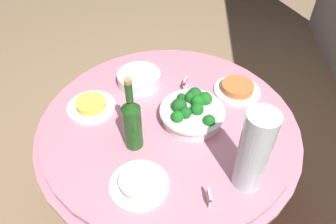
{
  "coord_description": "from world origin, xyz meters",
  "views": [
    {
      "loc": [
        1.01,
        0.06,
        1.77
      ],
      "look_at": [
        0.0,
        0.0,
        0.79
      ],
      "focal_mm": 35.25,
      "sensor_mm": 36.0,
      "label": 1
    }
  ],
  "objects": [
    {
      "name": "serving_tongs",
      "position": [
        0.06,
        0.39,
        0.74
      ],
      "size": [
        0.15,
        0.14,
        0.01
      ],
      "color": "silver",
      "rests_on": "buffet_table"
    },
    {
      "name": "label_placard_front",
      "position": [
        0.39,
        0.16,
        0.77
      ],
      "size": [
        0.05,
        0.02,
        0.05
      ],
      "color": "white",
      "rests_on": "buffet_table"
    },
    {
      "name": "food_plate_fried_egg",
      "position": [
        -0.06,
        -0.35,
        0.76
      ],
      "size": [
        0.22,
        0.22,
        0.04
      ],
      "color": "white",
      "rests_on": "buffet_table"
    },
    {
      "name": "label_placard_mid",
      "position": [
        -0.22,
        0.07,
        0.77
      ],
      "size": [
        0.05,
        0.02,
        0.05
      ],
      "color": "white",
      "rests_on": "buffet_table"
    },
    {
      "name": "wine_bottle",
      "position": [
        0.14,
        -0.13,
        0.87
      ],
      "size": [
        0.07,
        0.07,
        0.34
      ],
      "color": "#1E4E18",
      "rests_on": "buffet_table"
    },
    {
      "name": "food_plate_rice",
      "position": [
        0.34,
        -0.09,
        0.76
      ],
      "size": [
        0.22,
        0.22,
        0.04
      ],
      "color": "white",
      "rests_on": "buffet_table"
    },
    {
      "name": "plate_stack",
      "position": [
        -0.25,
        -0.16,
        0.77
      ],
      "size": [
        0.21,
        0.21,
        0.06
      ],
      "color": "white",
      "rests_on": "buffet_table"
    },
    {
      "name": "decorative_fruit_vase",
      "position": [
        0.29,
        0.31,
        0.89
      ],
      "size": [
        0.11,
        0.11,
        0.34
      ],
      "color": "silver",
      "rests_on": "buffet_table"
    },
    {
      "name": "food_plate_peanuts",
      "position": [
        -0.21,
        0.32,
        0.76
      ],
      "size": [
        0.22,
        0.22,
        0.04
      ],
      "color": "white",
      "rests_on": "buffet_table"
    },
    {
      "name": "ground_plane",
      "position": [
        0.0,
        0.0,
        0.0
      ],
      "size": [
        6.0,
        6.0,
        0.0
      ],
      "primitive_type": "plane",
      "color": "#9E7F5B"
    },
    {
      "name": "buffet_table",
      "position": [
        0.0,
        0.0,
        0.38
      ],
      "size": [
        1.16,
        1.16,
        0.74
      ],
      "color": "maroon",
      "rests_on": "ground_plane"
    },
    {
      "name": "broccoli_bowl",
      "position": [
        -0.01,
        0.1,
        0.79
      ],
      "size": [
        0.28,
        0.28,
        0.11
      ],
      "color": "white",
      "rests_on": "buffet_table"
    }
  ]
}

